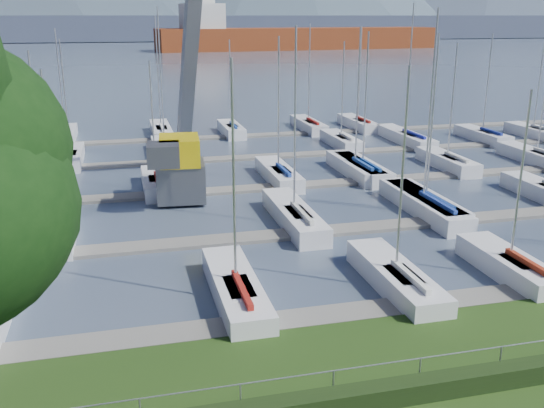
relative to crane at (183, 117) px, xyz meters
name	(u,v)px	position (x,y,z in m)	size (l,w,h in m)	color
water	(132,46)	(2.85, 234.51, -5.73)	(800.00, 540.00, 0.20)	#49566A
hedge	(367,397)	(2.85, -25.89, -4.98)	(80.00, 0.70, 0.70)	black
fence	(363,366)	(2.85, -25.49, -4.13)	(0.04, 0.04, 80.00)	#989AA0
foothill	(128,27)	(2.85, 304.51, 0.67)	(900.00, 80.00, 12.00)	#454E64
docks	(225,191)	(2.85, 0.51, -5.55)	(90.00, 41.60, 0.25)	slate
crane	(183,117)	(0.00, 0.00, 0.00)	(5.11, 13.31, 22.35)	#5B5D63
cargo_ship_mid	(289,39)	(59.44, 185.94, -1.86)	(108.62, 26.35, 21.50)	maroon
sailboat_fleet	(219,109)	(2.86, 2.56, 0.06)	(75.19, 49.71, 13.60)	navy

